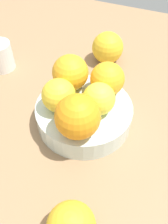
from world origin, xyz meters
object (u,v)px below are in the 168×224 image
at_px(orange_in_bowl_2, 78,117).
at_px(orange_loose_0, 108,48).
at_px(orange_in_bowl_0, 59,96).
at_px(orange_in_bowl_1, 99,99).
at_px(fruit_bowl, 84,114).
at_px(orange_in_bowl_4, 107,79).
at_px(ceramic_cup, 0,56).
at_px(orange_in_bowl_3, 70,73).

relative_size(orange_in_bowl_2, orange_loose_0, 0.98).
bearing_deg(orange_in_bowl_0, orange_in_bowl_1, 16.66).
distance_m(fruit_bowl, orange_in_bowl_4, 0.08).
height_order(fruit_bowl, orange_in_bowl_0, orange_in_bowl_0).
xyz_separation_m(fruit_bowl, orange_in_bowl_2, (0.01, -0.06, 0.06)).
height_order(orange_in_bowl_4, ceramic_cup, orange_in_bowl_4).
bearing_deg(fruit_bowl, orange_loose_0, 97.44).
height_order(fruit_bowl, orange_in_bowl_2, orange_in_bowl_2).
xyz_separation_m(fruit_bowl, orange_in_bowl_4, (0.03, 0.05, 0.06)).
bearing_deg(orange_in_bowl_1, orange_in_bowl_3, 151.21).
distance_m(orange_in_bowl_2, ceramic_cup, 0.31).
bearing_deg(orange_in_bowl_4, fruit_bowl, -115.45).
bearing_deg(orange_loose_0, ceramic_cup, -150.52).
distance_m(orange_in_bowl_0, orange_in_bowl_1, 0.07).
bearing_deg(orange_in_bowl_1, fruit_bowl, 177.39).
relative_size(orange_in_bowl_2, orange_in_bowl_4, 1.15).
relative_size(orange_loose_0, ceramic_cup, 1.16).
distance_m(orange_in_bowl_0, orange_in_bowl_4, 0.10).
bearing_deg(orange_in_bowl_2, orange_in_bowl_4, 84.63).
xyz_separation_m(fruit_bowl, orange_in_bowl_0, (-0.04, -0.02, 0.05)).
relative_size(fruit_bowl, orange_loose_0, 2.38).
bearing_deg(orange_in_bowl_3, ceramic_cup, 169.11).
xyz_separation_m(orange_in_bowl_4, ceramic_cup, (-0.29, 0.03, -0.04)).
bearing_deg(orange_in_bowl_2, orange_loose_0, 98.88).
relative_size(fruit_bowl, orange_in_bowl_3, 2.60).
bearing_deg(ceramic_cup, orange_in_bowl_4, -5.51).
relative_size(orange_in_bowl_4, orange_loose_0, 0.85).
height_order(orange_in_bowl_1, orange_in_bowl_3, orange_in_bowl_3).
relative_size(orange_in_bowl_0, orange_in_bowl_1, 1.05).
relative_size(fruit_bowl, ceramic_cup, 2.77).
bearing_deg(fruit_bowl, orange_in_bowl_4, 64.55).
relative_size(fruit_bowl, orange_in_bowl_4, 2.80).
height_order(orange_in_bowl_1, ceramic_cup, orange_in_bowl_1).
distance_m(fruit_bowl, orange_in_bowl_1, 0.06).
xyz_separation_m(orange_in_bowl_3, orange_loose_0, (0.02, 0.17, -0.04)).
height_order(orange_loose_0, ceramic_cup, orange_loose_0).
bearing_deg(orange_in_bowl_3, orange_in_bowl_2, -58.54).
relative_size(orange_in_bowl_1, ceramic_cup, 0.89).
distance_m(orange_in_bowl_1, orange_in_bowl_4, 0.06).
xyz_separation_m(fruit_bowl, orange_in_bowl_1, (0.03, -0.00, 0.05)).
height_order(orange_in_bowl_4, orange_loose_0, orange_in_bowl_4).
distance_m(orange_in_bowl_2, orange_in_bowl_3, 0.12).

